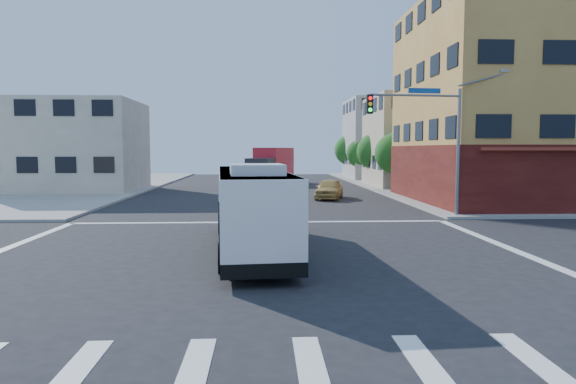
{
  "coord_description": "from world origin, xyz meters",
  "views": [
    {
      "loc": [
        0.18,
        -16.66,
        3.75
      ],
      "look_at": [
        1.26,
        5.29,
        1.91
      ],
      "focal_mm": 32.0,
      "sensor_mm": 36.0,
      "label": 1
    }
  ],
  "objects": [
    {
      "name": "corner_building_ne",
      "position": [
        19.99,
        18.48,
        5.89
      ],
      "size": [
        18.1,
        15.44,
        14.0
      ],
      "color": "gold",
      "rests_on": "ground"
    },
    {
      "name": "box_truck",
      "position": [
        1.04,
        38.9,
        1.89
      ],
      "size": [
        5.48,
        8.98,
        3.9
      ],
      "rotation": [
        0.0,
        0.0,
        -0.37
      ],
      "color": "#26262B",
      "rests_on": "ground"
    },
    {
      "name": "street_tree_b",
      "position": [
        11.9,
        35.92,
        3.75
      ],
      "size": [
        3.8,
        3.8,
        5.79
      ],
      "color": "#3B2215",
      "rests_on": "ground"
    },
    {
      "name": "building_east_far",
      "position": [
        16.98,
        47.98,
        5.01
      ],
      "size": [
        12.06,
        10.06,
        10.0
      ],
      "color": "#A1A19C",
      "rests_on": "ground"
    },
    {
      "name": "signal_mast_ne",
      "position": [
        9.08,
        10.62,
        4.98
      ],
      "size": [
        7.91,
        1.13,
        8.07
      ],
      "color": "slate",
      "rests_on": "ground"
    },
    {
      "name": "street_tree_c",
      "position": [
        11.9,
        43.92,
        3.46
      ],
      "size": [
        3.4,
        3.4,
        5.29
      ],
      "color": "#3B2215",
      "rests_on": "ground"
    },
    {
      "name": "street_tree_d",
      "position": [
        11.9,
        51.92,
        3.88
      ],
      "size": [
        4.0,
        4.0,
        6.03
      ],
      "color": "#3B2215",
      "rests_on": "ground"
    },
    {
      "name": "ground",
      "position": [
        0.0,
        0.0,
        0.0
      ],
      "size": [
        120.0,
        120.0,
        0.0
      ],
      "primitive_type": "plane",
      "color": "black",
      "rests_on": "ground"
    },
    {
      "name": "transit_bus",
      "position": [
        -0.25,
        2.25,
        1.6
      ],
      "size": [
        3.29,
        11.23,
        3.28
      ],
      "rotation": [
        0.0,
        0.0,
        0.08
      ],
      "color": "black",
      "rests_on": "ground"
    },
    {
      "name": "street_tree_a",
      "position": [
        11.9,
        27.92,
        3.59
      ],
      "size": [
        3.6,
        3.6,
        5.53
      ],
      "color": "#3B2215",
      "rests_on": "ground"
    },
    {
      "name": "building_west",
      "position": [
        -17.02,
        29.98,
        4.01
      ],
      "size": [
        12.06,
        10.06,
        8.0
      ],
      "color": "beige",
      "rests_on": "ground"
    },
    {
      "name": "building_east_near",
      "position": [
        16.98,
        33.98,
        4.51
      ],
      "size": [
        12.06,
        10.06,
        9.0
      ],
      "color": "#BBA78F",
      "rests_on": "ground"
    },
    {
      "name": "parked_car",
      "position": [
        5.18,
        21.73,
        0.76
      ],
      "size": [
        2.89,
        4.78,
        1.52
      ],
      "primitive_type": "imported",
      "rotation": [
        0.0,
        0.0,
        -0.26
      ],
      "color": "tan",
      "rests_on": "ground"
    }
  ]
}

